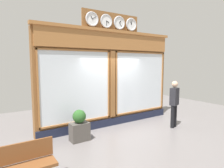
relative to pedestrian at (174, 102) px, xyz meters
name	(u,v)px	position (x,y,z in m)	size (l,w,h in m)	color
ground_plane	(172,154)	(1.76, 1.38, -0.93)	(14.00, 14.00, 0.00)	slate
shop_facade	(110,77)	(1.76, -1.54, 0.87)	(5.60, 0.42, 4.11)	brown
pedestrian	(174,102)	(0.00, 0.00, 0.00)	(0.41, 0.32, 1.69)	black
planter_box	(80,132)	(3.37, -0.73, -0.66)	(0.56, 0.36, 0.55)	#4C4742
planter_shrub	(79,116)	(3.37, -0.73, -0.18)	(0.40, 0.40, 0.40)	#285623
street_bench	(15,165)	(5.30, 0.83, -0.41)	(1.40, 0.40, 0.87)	brown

